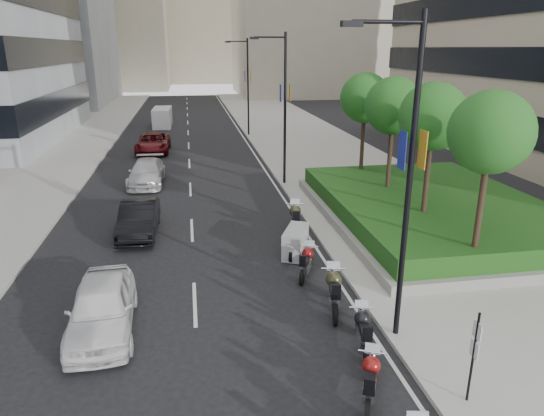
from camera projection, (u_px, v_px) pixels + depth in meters
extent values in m
plane|color=black|center=(256.00, 374.00, 12.68)|extent=(160.00, 160.00, 0.00)
cube|color=#9E9B93|center=(311.00, 145.00, 42.17)|extent=(10.00, 100.00, 0.15)
cube|color=#9E9B93|center=(56.00, 154.00, 38.81)|extent=(8.00, 100.00, 0.15)
cube|color=silver|center=(250.00, 148.00, 41.34)|extent=(0.12, 100.00, 0.01)
cube|color=silver|center=(189.00, 150.00, 40.51)|extent=(0.12, 100.00, 0.01)
cube|color=#B7AD93|center=(99.00, 2.00, 98.05)|extent=(26.00, 24.00, 34.00)
cube|color=#B7AD93|center=(196.00, 2.00, 119.34)|extent=(30.00, 24.00, 38.00)
cube|color=gray|center=(431.00, 216.00, 23.53)|extent=(10.00, 14.00, 0.40)
cube|color=#134212|center=(432.00, 204.00, 23.34)|extent=(9.40, 13.40, 0.80)
cylinder|color=#332319|center=(479.00, 215.00, 16.98)|extent=(0.22, 0.22, 4.00)
sphere|color=#1D4916|center=(491.00, 132.00, 16.07)|extent=(2.80, 2.80, 2.80)
cylinder|color=#332319|center=(426.00, 185.00, 20.72)|extent=(0.22, 0.22, 4.00)
sphere|color=#1D4916|center=(433.00, 116.00, 19.81)|extent=(2.80, 2.80, 2.80)
cylinder|color=#332319|center=(389.00, 164.00, 24.47)|extent=(0.22, 0.22, 4.00)
sphere|color=#1D4916|center=(394.00, 106.00, 23.56)|extent=(2.80, 2.80, 2.80)
cylinder|color=#332319|center=(362.00, 149.00, 28.21)|extent=(0.22, 0.22, 4.00)
sphere|color=#1D4916|center=(365.00, 98.00, 27.30)|extent=(2.80, 2.80, 2.80)
cylinder|color=black|center=(409.00, 191.00, 12.89)|extent=(0.16, 0.16, 9.00)
cylinder|color=black|center=(388.00, 22.00, 11.43)|extent=(1.80, 0.10, 0.10)
cube|color=black|center=(352.00, 24.00, 11.30)|extent=(0.50, 0.22, 0.14)
cube|color=gold|center=(422.00, 150.00, 12.59)|extent=(0.02, 0.45, 1.00)
cube|color=navy|center=(402.00, 150.00, 12.50)|extent=(0.02, 0.45, 1.00)
cylinder|color=black|center=(285.00, 112.00, 28.80)|extent=(0.16, 0.16, 9.00)
cylinder|color=black|center=(270.00, 37.00, 27.34)|extent=(1.80, 0.10, 0.10)
cube|color=black|center=(254.00, 38.00, 27.21)|extent=(0.50, 0.22, 0.14)
cube|color=gold|center=(290.00, 93.00, 28.50)|extent=(0.02, 0.45, 1.00)
cube|color=navy|center=(280.00, 93.00, 28.41)|extent=(0.02, 0.45, 1.00)
cylinder|color=black|center=(248.00, 88.00, 45.64)|extent=(0.16, 0.16, 9.00)
cylinder|color=black|center=(238.00, 41.00, 44.18)|extent=(1.80, 0.10, 0.10)
cube|color=black|center=(228.00, 42.00, 44.05)|extent=(0.50, 0.22, 0.14)
cube|color=gold|center=(251.00, 76.00, 45.34)|extent=(0.02, 0.45, 1.00)
cube|color=navy|center=(245.00, 76.00, 45.25)|extent=(0.02, 0.45, 1.00)
cylinder|color=black|center=(473.00, 361.00, 11.18)|extent=(0.06, 0.06, 2.50)
cube|color=silver|center=(477.00, 330.00, 10.93)|extent=(0.02, 0.32, 0.42)
cube|color=silver|center=(474.00, 349.00, 11.09)|extent=(0.02, 0.32, 0.42)
cylinder|color=black|center=(367.00, 412.00, 10.93)|extent=(0.34, 0.58, 0.58)
cylinder|color=black|center=(371.00, 371.00, 12.32)|extent=(0.34, 0.58, 0.58)
cube|color=silver|center=(370.00, 386.00, 11.53)|extent=(0.59, 0.85, 0.40)
sphere|color=maroon|center=(371.00, 366.00, 11.71)|extent=(0.45, 0.45, 0.45)
cube|color=black|center=(370.00, 383.00, 11.18)|extent=(0.53, 0.75, 0.15)
cylinder|color=silver|center=(372.00, 352.00, 11.88)|extent=(0.66, 0.33, 0.05)
cylinder|color=black|center=(367.00, 356.00, 12.92)|extent=(0.23, 0.60, 0.59)
cylinder|color=black|center=(359.00, 325.00, 14.36)|extent=(0.23, 0.60, 0.59)
cube|color=silver|center=(363.00, 336.00, 13.55)|extent=(0.44, 0.85, 0.40)
sphere|color=black|center=(362.00, 319.00, 13.73)|extent=(0.46, 0.46, 0.46)
cube|color=black|center=(366.00, 332.00, 13.18)|extent=(0.40, 0.75, 0.15)
cylinder|color=silver|center=(361.00, 307.00, 13.91)|extent=(0.70, 0.19, 0.05)
cylinder|color=black|center=(335.00, 315.00, 14.85)|extent=(0.28, 0.69, 0.68)
cylinder|color=black|center=(332.00, 288.00, 16.51)|extent=(0.28, 0.69, 0.68)
cube|color=silver|center=(334.00, 296.00, 15.57)|extent=(0.53, 0.98, 0.46)
sphere|color=#35351D|center=(334.00, 279.00, 15.78)|extent=(0.53, 0.53, 0.53)
cube|color=black|center=(335.00, 291.00, 15.15)|extent=(0.48, 0.87, 0.18)
cylinder|color=silver|center=(333.00, 269.00, 15.99)|extent=(0.80, 0.24, 0.05)
cylinder|color=black|center=(302.00, 278.00, 17.36)|extent=(0.34, 0.57, 0.58)
cylinder|color=black|center=(310.00, 261.00, 18.72)|extent=(0.34, 0.57, 0.58)
cube|color=silver|center=(306.00, 266.00, 17.95)|extent=(0.59, 0.84, 0.39)
sphere|color=maroon|center=(308.00, 254.00, 18.12)|extent=(0.45, 0.45, 0.45)
cube|color=black|center=(305.00, 261.00, 17.60)|extent=(0.53, 0.75, 0.15)
cylinder|color=silver|center=(309.00, 246.00, 18.29)|extent=(0.65, 0.33, 0.05)
cylinder|color=black|center=(292.00, 255.00, 19.26)|extent=(0.32, 0.55, 0.55)
cylinder|color=black|center=(299.00, 242.00, 20.57)|extent=(0.32, 0.55, 0.55)
cube|color=gray|center=(295.00, 242.00, 19.82)|extent=(1.45, 2.02, 1.12)
cylinder|color=black|center=(296.00, 233.00, 21.41)|extent=(0.25, 0.70, 0.69)
cylinder|color=black|center=(294.00, 219.00, 23.10)|extent=(0.25, 0.70, 0.69)
cube|color=silver|center=(295.00, 222.00, 22.14)|extent=(0.49, 0.99, 0.47)
sphere|color=#35351D|center=(295.00, 211.00, 22.36)|extent=(0.53, 0.53, 0.53)
cube|color=black|center=(296.00, 217.00, 21.71)|extent=(0.45, 0.87, 0.18)
cylinder|color=silver|center=(295.00, 204.00, 22.57)|extent=(0.82, 0.19, 0.06)
imported|color=white|center=(102.00, 307.00, 14.41)|extent=(2.09, 4.71, 1.57)
imported|color=black|center=(139.00, 218.00, 22.03)|extent=(1.68, 4.56, 1.49)
imported|color=silver|center=(147.00, 172.00, 30.20)|extent=(2.25, 5.15, 1.47)
imported|color=#590A0F|center=(153.00, 143.00, 39.44)|extent=(2.70, 5.63, 1.55)
cube|color=white|center=(162.00, 117.00, 52.30)|extent=(1.97, 4.82, 2.00)
cube|color=white|center=(162.00, 124.00, 50.76)|extent=(1.85, 1.21, 1.05)
cylinder|color=black|center=(155.00, 126.00, 50.79)|extent=(0.24, 0.67, 0.67)
cylinder|color=black|center=(169.00, 126.00, 51.03)|extent=(0.24, 0.67, 0.67)
cylinder|color=black|center=(156.00, 122.00, 53.82)|extent=(0.24, 0.67, 0.67)
cylinder|color=black|center=(170.00, 121.00, 54.06)|extent=(0.24, 0.67, 0.67)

